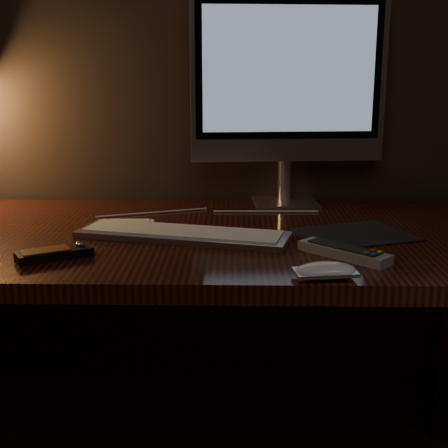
{
  "coord_description": "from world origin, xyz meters",
  "views": [
    {
      "loc": [
        0.1,
        0.41,
        1.13
      ],
      "look_at": [
        0.08,
        1.73,
        0.8
      ],
      "focal_mm": 50.0,
      "sensor_mm": 36.0,
      "label": 1
    }
  ],
  "objects_px": {
    "media_remote": "(54,253)",
    "monitor": "(288,85)",
    "desk": "(195,274)",
    "mouse": "(325,273)",
    "keyboard": "(183,234)",
    "tv_remote": "(344,252)"
  },
  "relations": [
    {
      "from": "mouse",
      "to": "tv_remote",
      "type": "distance_m",
      "value": 0.15
    },
    {
      "from": "media_remote",
      "to": "desk",
      "type": "bearing_deg",
      "value": 15.75
    },
    {
      "from": "monitor",
      "to": "mouse",
      "type": "relative_size",
      "value": 4.93
    },
    {
      "from": "desk",
      "to": "mouse",
      "type": "height_order",
      "value": "mouse"
    },
    {
      "from": "monitor",
      "to": "keyboard",
      "type": "height_order",
      "value": "monitor"
    },
    {
      "from": "desk",
      "to": "mouse",
      "type": "relative_size",
      "value": 13.76
    },
    {
      "from": "monitor",
      "to": "keyboard",
      "type": "bearing_deg",
      "value": -131.06
    },
    {
      "from": "monitor",
      "to": "tv_remote",
      "type": "relative_size",
      "value": 3.14
    },
    {
      "from": "monitor",
      "to": "mouse",
      "type": "xyz_separation_m",
      "value": [
        0.02,
        -0.66,
        -0.33
      ]
    },
    {
      "from": "desk",
      "to": "media_remote",
      "type": "distance_m",
      "value": 0.42
    },
    {
      "from": "media_remote",
      "to": "monitor",
      "type": "bearing_deg",
      "value": 15.49
    },
    {
      "from": "desk",
      "to": "tv_remote",
      "type": "xyz_separation_m",
      "value": [
        0.33,
        -0.27,
        0.14
      ]
    },
    {
      "from": "desk",
      "to": "tv_remote",
      "type": "bearing_deg",
      "value": -38.95
    },
    {
      "from": "desk",
      "to": "keyboard",
      "type": "relative_size",
      "value": 3.24
    },
    {
      "from": "media_remote",
      "to": "tv_remote",
      "type": "xyz_separation_m",
      "value": [
        0.6,
        0.02,
        0.0
      ]
    },
    {
      "from": "keyboard",
      "to": "media_remote",
      "type": "xyz_separation_m",
      "value": [
        -0.25,
        -0.17,
        0.0
      ]
    },
    {
      "from": "monitor",
      "to": "media_remote",
      "type": "height_order",
      "value": "monitor"
    },
    {
      "from": "tv_remote",
      "to": "media_remote",
      "type": "bearing_deg",
      "value": -134.66
    },
    {
      "from": "keyboard",
      "to": "mouse",
      "type": "distance_m",
      "value": 0.41
    },
    {
      "from": "keyboard",
      "to": "tv_remote",
      "type": "xyz_separation_m",
      "value": [
        0.35,
        -0.15,
        0.0
      ]
    },
    {
      "from": "media_remote",
      "to": "tv_remote",
      "type": "bearing_deg",
      "value": -28.92
    },
    {
      "from": "desk",
      "to": "tv_remote",
      "type": "relative_size",
      "value": 8.77
    }
  ]
}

